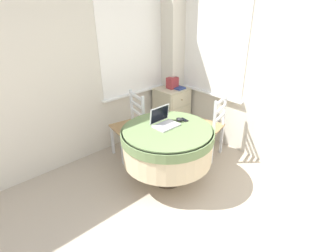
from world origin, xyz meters
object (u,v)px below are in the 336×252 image
Objects in this scene: round_dining_table at (168,142)px; dining_chair_near_right_window at (210,127)px; dining_chair_near_back_window at (130,126)px; laptop at (164,122)px; corner_cabinet at (172,110)px; book_on_cabinet at (178,88)px; storage_box at (172,83)px; cell_phone at (184,120)px; computer_mouse at (179,120)px.

dining_chair_near_right_window reaches higher than round_dining_table.
dining_chair_near_back_window reaches higher than round_dining_table.
dining_chair_near_back_window is at bearing 88.84° from laptop.
book_on_cabinet is at bearing -59.15° from corner_cabinet.
corner_cabinet is (0.96, 0.14, -0.07)m from dining_chair_near_back_window.
book_on_cabinet reaches higher than corner_cabinet.
round_dining_table is 6.23× the size of storage_box.
dining_chair_near_back_window is at bearing -172.47° from storage_box.
cell_phone is 0.13× the size of dining_chair_near_back_window.
computer_mouse is 1.17m from book_on_cabinet.
storage_box reaches higher than computer_mouse.
round_dining_table is 0.25m from laptop.
dining_chair_near_back_window is 1.20× the size of corner_cabinet.
cell_phone is 0.13× the size of dining_chair_near_right_window.
dining_chair_near_back_window is 1.07m from book_on_cabinet.
book_on_cabinet is (1.06, 0.88, 0.23)m from round_dining_table.
storage_box is (0.97, 0.85, 0.08)m from laptop.
laptop is 0.29m from cell_phone.
dining_chair_near_right_window is 0.96m from corner_cabinet.
dining_chair_near_right_window is at bearing -100.45° from corner_cabinet.
dining_chair_near_back_window is at bearing -171.74° from corner_cabinet.
laptop is 0.32× the size of dining_chair_near_right_window.
dining_chair_near_back_window and dining_chair_near_right_window have the same top height.
cell_phone is (0.07, -0.01, -0.02)m from computer_mouse.
laptop is 0.80m from dining_chair_near_back_window.
book_on_cabinet is at bearing -53.08° from storage_box.
dining_chair_near_back_window is (-0.19, 0.78, -0.30)m from computer_mouse.
computer_mouse is 0.10× the size of dining_chair_near_right_window.
laptop is 1.30m from storage_box.
dining_chair_near_right_window is at bearing -45.37° from dining_chair_near_back_window.
book_on_cabinet is at bearing 45.35° from computer_mouse.
cell_phone is at bearing -127.04° from corner_cabinet.
cell_phone is at bearing 5.71° from round_dining_table.
dining_chair_near_back_window reaches higher than book_on_cabinet.
cell_phone is 0.71× the size of storage_box.
laptop is 1.29m from book_on_cabinet.
dining_chair_near_back_window is 1.00× the size of dining_chair_near_right_window.
computer_mouse is at bearing 10.42° from round_dining_table.
computer_mouse is at bearing 177.84° from dining_chair_near_right_window.
storage_box is 0.12m from book_on_cabinet.
round_dining_table is 5.19× the size of book_on_cabinet.
round_dining_table is 11.89× the size of computer_mouse.
dining_chair_near_back_window is (0.01, 0.73, -0.33)m from laptop.
corner_cabinet is at bearing 41.50° from laptop.
dining_chair_near_right_window is at bearing -5.31° from laptop.
book_on_cabinet is at bearing 48.27° from cell_phone.
laptop reaches higher than round_dining_table.
storage_box is (1.01, 0.95, 0.31)m from round_dining_table.
round_dining_table is 1.40m from corner_cabinet.
laptop reaches higher than dining_chair_near_right_window.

